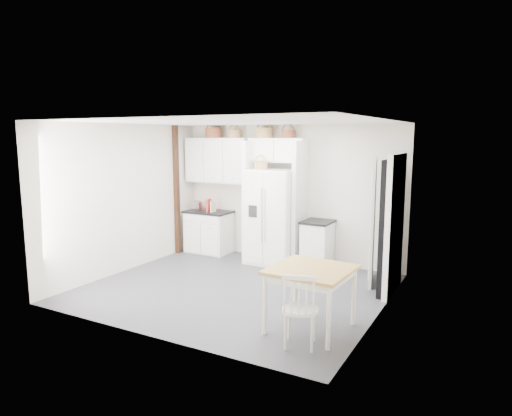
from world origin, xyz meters
The scene contains 27 objects.
floor centered at (0.00, 0.00, 0.00)m, with size 4.50×4.50×0.00m, color #3C3C3D.
ceiling centered at (0.00, 0.00, 2.60)m, with size 4.50×4.50×0.00m, color white.
wall_back centered at (0.00, 2.00, 1.30)m, with size 4.50×4.50×0.00m, color beige.
wall_left centered at (-2.25, 0.00, 1.30)m, with size 4.00×4.00×0.00m, color beige.
wall_right centered at (2.25, 0.00, 1.30)m, with size 4.00×4.00×0.00m, color beige.
refrigerator centered at (-0.15, 1.61, 0.89)m, with size 0.92×0.74×1.78m, color white.
base_cab_left centered at (-1.67, 1.70, 0.41)m, with size 0.90×0.57×0.83m, color white.
base_cab_right centered at (0.72, 1.70, 0.42)m, with size 0.47×0.57×0.84m, color white.
dining_table centered at (1.61, -0.88, 0.39)m, with size 0.95×0.95×0.79m, color #A97A32.
windsor_chair centered at (1.68, -1.36, 0.43)m, with size 0.42×0.39×0.87m, color white.
counter_left centered at (-1.67, 1.70, 0.85)m, with size 0.93×0.60×0.04m, color black.
counter_right centered at (0.72, 1.70, 0.85)m, with size 0.51×0.61×0.04m, color black.
toaster centered at (-1.92, 1.69, 0.96)m, with size 0.27×0.15×0.19m, color silver.
cookbook_red centered at (-1.61, 1.62, 1.00)m, with size 0.04×0.17×0.26m, color red.
cookbook_cream centered at (-1.50, 1.62, 0.98)m, with size 0.03×0.15×0.22m, color #C7B690.
basket_upper_b centered at (-1.60, 1.83, 2.45)m, with size 0.35×0.35×0.20m, color maroon.
basket_upper_c centered at (-1.11, 1.83, 2.43)m, with size 0.26×0.26×0.15m, color #9F7035.
basket_bridge_a centered at (-0.45, 1.83, 2.44)m, with size 0.34×0.34×0.19m, color #9F7035.
basket_bridge_b centered at (0.04, 1.83, 2.42)m, with size 0.26×0.26×0.15m, color maroon.
basket_fridge_a centered at (-0.35, 1.51, 1.85)m, with size 0.26×0.26×0.14m, color #9F7035.
upper_cabinet centered at (-1.50, 1.83, 1.90)m, with size 1.40×0.34×0.90m, color white.
bridge_cabinet centered at (-0.15, 1.83, 2.12)m, with size 1.12×0.34×0.45m, color white.
fridge_panel_left centered at (-0.66, 1.70, 1.15)m, with size 0.08×0.60×2.30m, color white.
fridge_panel_right centered at (0.36, 1.70, 1.15)m, with size 0.08×0.60×2.30m, color white.
trim_post centered at (-2.20, 1.35, 1.30)m, with size 0.09×0.09×2.60m, color black.
doorway_void centered at (2.16, 1.00, 1.02)m, with size 0.18×0.85×2.05m, color black.
door_slab centered at (1.80, 1.33, 1.02)m, with size 0.80×0.04×2.05m, color white.
Camera 1 is at (3.59, -5.95, 2.39)m, focal length 32.00 mm.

